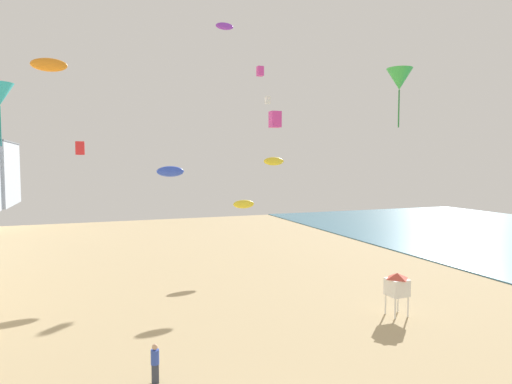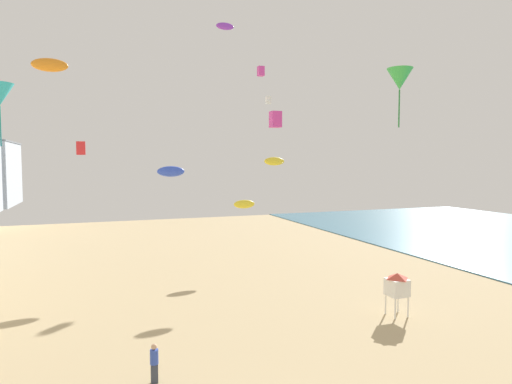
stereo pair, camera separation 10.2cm
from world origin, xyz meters
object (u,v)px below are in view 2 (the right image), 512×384
object	(u,v)px
kite_red_box	(81,148)
kite_yellow_parafoil_2	(274,161)
kite_flyer	(154,361)
kite_orange_parafoil	(50,65)
kite_green_delta	(400,79)
kite_white_box	(268,100)
kite_blue_parafoil	(171,171)
kite_purple_parafoil	(225,26)
kite_magenta_box_2	(261,71)
kite_yellow_parafoil	(244,204)
kite_magenta_box	(275,119)
lifeguard_stand	(397,285)

from	to	relation	value
kite_red_box	kite_yellow_parafoil_2	distance (m)	18.71
kite_flyer	kite_orange_parafoil	bearing A→B (deg)	-72.37
kite_green_delta	kite_red_box	distance (m)	29.26
kite_white_box	kite_blue_parafoil	bearing A→B (deg)	-145.99
kite_purple_parafoil	kite_orange_parafoil	size ratio (longest dim) A/B	0.53
kite_yellow_parafoil_2	kite_flyer	bearing A→B (deg)	-125.98
kite_white_box	kite_orange_parafoil	xyz separation A→B (m)	(-21.80, -6.41, 0.86)
kite_flyer	kite_blue_parafoil	xyz separation A→B (m)	(4.04, 20.13, 7.39)
kite_magenta_box_2	kite_yellow_parafoil	bearing A→B (deg)	-122.07
kite_magenta_box	kite_magenta_box_2	xyz separation A→B (m)	(2.85, 10.73, 6.06)
kite_white_box	kite_magenta_box_2	world-z (taller)	kite_magenta_box_2
lifeguard_stand	kite_purple_parafoil	size ratio (longest dim) A/B	1.72
kite_green_delta	kite_red_box	xyz separation A→B (m)	(-20.18, 20.79, -4.08)
kite_green_delta	kite_blue_parafoil	world-z (taller)	kite_green_delta
kite_flyer	kite_green_delta	bearing A→B (deg)	-155.29
lifeguard_stand	kite_yellow_parafoil_2	xyz separation A→B (m)	(-2.03, 13.96, 7.34)
kite_orange_parafoil	kite_magenta_box_2	distance (m)	19.92
kite_yellow_parafoil_2	kite_magenta_box_2	size ratio (longest dim) A/B	1.88
kite_orange_parafoil	kite_white_box	bearing A→B (deg)	16.37
kite_white_box	lifeguard_stand	bearing A→B (deg)	-94.49
kite_white_box	kite_yellow_parafoil_2	world-z (taller)	kite_white_box
kite_magenta_box_2	kite_magenta_box	bearing A→B (deg)	-104.87
kite_blue_parafoil	kite_yellow_parafoil_2	distance (m)	8.95
kite_purple_parafoil	kite_magenta_box	bearing A→B (deg)	-38.62
kite_white_box	kite_orange_parafoil	world-z (taller)	kite_orange_parafoil
kite_magenta_box_2	kite_yellow_parafoil_2	bearing A→B (deg)	-102.80
kite_orange_parafoil	kite_blue_parafoil	xyz separation A→B (m)	(9.40, -1.96, -8.70)
kite_orange_parafoil	kite_red_box	bearing A→B (deg)	67.93
kite_green_delta	kite_magenta_box	size ratio (longest dim) A/B	3.05
kite_magenta_box	kite_magenta_box_2	world-z (taller)	kite_magenta_box_2
kite_red_box	kite_magenta_box	world-z (taller)	kite_magenta_box
kite_white_box	kite_green_delta	bearing A→B (deg)	-88.84
lifeguard_stand	kite_green_delta	size ratio (longest dim) A/B	0.66
kite_purple_parafoil	kite_magenta_box	world-z (taller)	kite_purple_parafoil
kite_green_delta	kite_magenta_box	xyz separation A→B (m)	(-5.48, 8.06, -2.06)
kite_green_delta	kite_white_box	bearing A→B (deg)	91.16
kite_flyer	kite_red_box	xyz separation A→B (m)	(-3.30, 27.18, 9.53)
kite_red_box	kite_blue_parafoil	size ratio (longest dim) A/B	0.54
kite_red_box	kite_magenta_box_2	bearing A→B (deg)	-6.49
kite_purple_parafoil	kite_red_box	bearing A→B (deg)	138.48
kite_yellow_parafoil_2	kite_magenta_box_2	xyz separation A→B (m)	(1.84, 8.08, 9.35)
lifeguard_stand	kite_red_box	size ratio (longest dim) A/B	2.02
kite_red_box	kite_yellow_parafoil	xyz separation A→B (m)	(13.55, -8.38, -5.05)
kite_blue_parafoil	kite_yellow_parafoil	world-z (taller)	kite_blue_parafoil
kite_purple_parafoil	kite_green_delta	bearing A→B (deg)	-50.57
kite_white_box	kite_magenta_box_2	distance (m)	4.62
kite_magenta_box_2	kite_green_delta	bearing A→B (deg)	-82.03
lifeguard_stand	kite_magenta_box	bearing A→B (deg)	120.65
lifeguard_stand	kite_blue_parafoil	size ratio (longest dim) A/B	1.09
kite_green_delta	kite_purple_parafoil	bearing A→B (deg)	129.43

